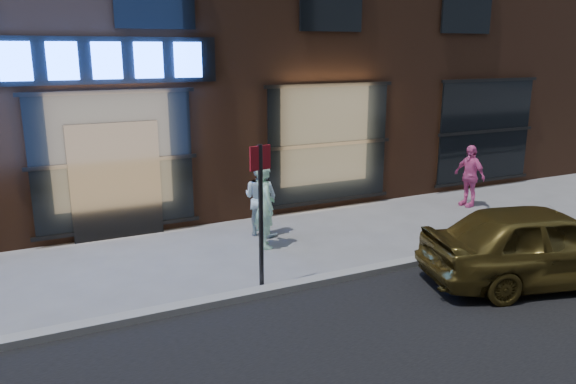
% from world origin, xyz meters
% --- Properties ---
extents(ground, '(90.00, 90.00, 0.00)m').
position_xyz_m(ground, '(0.00, 0.00, 0.00)').
color(ground, slate).
rests_on(ground, ground).
extents(curb, '(60.00, 0.25, 0.12)m').
position_xyz_m(curb, '(0.00, 0.00, 0.06)').
color(curb, gray).
rests_on(curb, ground).
extents(man_bowtie, '(0.45, 0.64, 1.68)m').
position_xyz_m(man_bowtie, '(2.50, 2.08, 0.84)').
color(man_bowtie, '#C0FDDA').
rests_on(man_bowtie, ground).
extents(man_cap, '(0.92, 0.97, 1.59)m').
position_xyz_m(man_cap, '(2.73, 2.81, 0.80)').
color(man_cap, white).
rests_on(man_cap, ground).
extents(passerby, '(0.46, 0.93, 1.54)m').
position_xyz_m(passerby, '(8.27, 2.63, 0.77)').
color(passerby, pink).
rests_on(passerby, ground).
extents(gold_sedan, '(4.25, 2.58, 1.35)m').
position_xyz_m(gold_sedan, '(5.93, -1.54, 0.68)').
color(gold_sedan, brown).
rests_on(gold_sedan, ground).
extents(sign_post, '(0.38, 0.12, 2.40)m').
position_xyz_m(sign_post, '(1.64, 0.24, 1.45)').
color(sign_post, '#262628').
rests_on(sign_post, ground).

